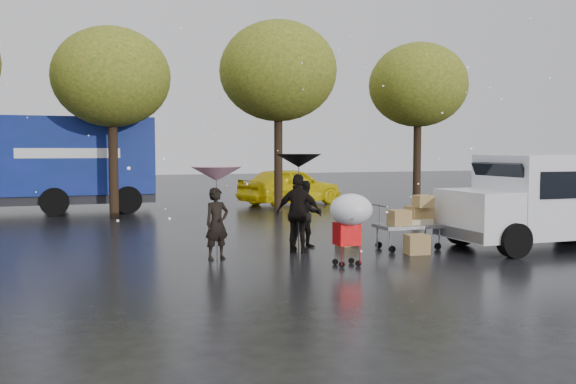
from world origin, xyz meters
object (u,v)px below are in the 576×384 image
object	(u,v)px
vendor_cart	(412,218)
shopping_cart	(350,214)
person_black	(299,213)
person_pink	(217,224)
white_van	(550,199)
blue_truck	(45,165)
yellow_taxi	(290,186)

from	to	relation	value
vendor_cart	shopping_cart	world-z (taller)	shopping_cart
person_black	shopping_cart	distance (m)	1.99
person_pink	white_van	size ratio (longest dim) A/B	0.31
vendor_cart	blue_truck	size ratio (longest dim) A/B	0.18
person_pink	yellow_taxi	bearing A→B (deg)	45.76
person_pink	blue_truck	world-z (taller)	blue_truck
shopping_cart	yellow_taxi	size ratio (longest dim) A/B	0.32
white_van	yellow_taxi	bearing A→B (deg)	99.49
person_pink	person_black	size ratio (longest dim) A/B	0.86
shopping_cart	yellow_taxi	distance (m)	13.75
person_pink	yellow_taxi	world-z (taller)	yellow_taxi
person_pink	person_black	distance (m)	1.94
person_black	blue_truck	size ratio (longest dim) A/B	0.21
person_black	white_van	bearing A→B (deg)	-156.32
person_black	yellow_taxi	xyz separation A→B (m)	(3.85, 11.36, -0.10)
vendor_cart	yellow_taxi	world-z (taller)	yellow_taxi
vendor_cart	shopping_cart	xyz separation A→B (m)	(-2.30, -1.53, 0.34)
blue_truck	yellow_taxi	size ratio (longest dim) A/B	1.79
vendor_cart	person_black	bearing A→B (deg)	171.12
person_pink	yellow_taxi	size ratio (longest dim) A/B	0.33
white_van	yellow_taxi	world-z (taller)	white_van
person_pink	blue_truck	size ratio (longest dim) A/B	0.18
yellow_taxi	person_black	bearing A→B (deg)	142.03
blue_truck	yellow_taxi	world-z (taller)	blue_truck
person_pink	vendor_cart	distance (m)	4.60
person_black	yellow_taxi	bearing A→B (deg)	-73.28
person_black	blue_truck	xyz separation A→B (m)	(-5.77, 11.13, 0.87)
blue_truck	vendor_cart	bearing A→B (deg)	-53.86
white_van	blue_truck	size ratio (longest dim) A/B	0.59
blue_truck	person_pink	bearing A→B (deg)	-71.28
person_black	white_van	distance (m)	6.08
white_van	blue_truck	xyz separation A→B (m)	(-11.72, 12.36, 0.60)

